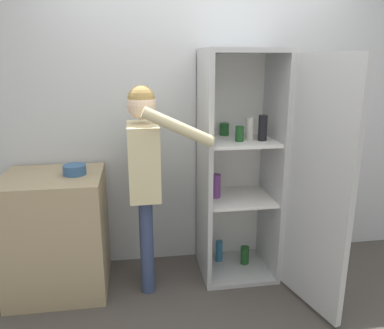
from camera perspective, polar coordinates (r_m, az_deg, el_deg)
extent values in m
plane|color=#4C4742|center=(2.82, 5.06, -22.73)|extent=(12.00, 12.00, 0.00)
cube|color=silver|center=(3.20, 1.44, 7.16)|extent=(7.00, 0.06, 2.55)
cube|color=#B7BABC|center=(3.38, 6.58, -15.26)|extent=(0.60, 0.56, 0.04)
cube|color=#B7BABC|center=(2.90, 7.72, 16.79)|extent=(0.60, 0.56, 0.04)
cube|color=white|center=(3.26, 5.86, 0.79)|extent=(0.60, 0.03, 1.76)
cube|color=#B7BABC|center=(2.96, 1.82, -0.71)|extent=(0.04, 0.56, 1.76)
cube|color=#B7BABC|center=(3.11, 12.14, -0.25)|extent=(0.03, 0.56, 1.76)
cube|color=white|center=(3.10, 6.95, -5.03)|extent=(0.53, 0.49, 0.02)
cube|color=white|center=(2.97, 7.25, 3.60)|extent=(0.53, 0.49, 0.02)
cube|color=#B7BABC|center=(2.66, 18.73, -3.43)|extent=(0.19, 0.59, 1.76)
cylinder|color=#723884|center=(3.03, 3.60, -3.28)|extent=(0.08, 0.08, 0.19)
cylinder|color=#1E5123|center=(3.37, 8.03, -13.52)|extent=(0.07, 0.07, 0.16)
cylinder|color=beige|center=(2.96, 8.82, 5.47)|extent=(0.07, 0.07, 0.17)
cylinder|color=#1E5123|center=(2.88, 7.26, 4.67)|extent=(0.07, 0.07, 0.12)
cylinder|color=#1E5123|center=(3.11, 4.96, 5.38)|extent=(0.07, 0.07, 0.10)
cylinder|color=teal|center=(3.38, 4.15, -13.00)|extent=(0.06, 0.06, 0.19)
cylinder|color=black|center=(2.93, 10.72, 5.50)|extent=(0.07, 0.07, 0.20)
cylinder|color=#384770|center=(3.07, -7.03, -10.90)|extent=(0.10, 0.10, 0.77)
cylinder|color=#384770|center=(2.92, -6.87, -12.29)|extent=(0.10, 0.10, 0.77)
cube|color=beige|center=(2.76, -7.39, 0.60)|extent=(0.23, 0.40, 0.54)
sphere|color=beige|center=(2.68, -7.70, 9.05)|extent=(0.21, 0.21, 0.21)
sphere|color=#AD894C|center=(2.68, -7.73, 9.83)|extent=(0.19, 0.19, 0.19)
cylinder|color=beige|center=(2.98, -7.55, 1.17)|extent=(0.08, 0.08, 0.51)
cylinder|color=beige|center=(2.50, -2.11, 5.71)|extent=(0.50, 0.09, 0.29)
cube|color=tan|center=(3.10, -19.88, -9.82)|extent=(0.73, 0.64, 0.93)
cylinder|color=#335B8E|center=(2.89, -17.46, -0.76)|extent=(0.17, 0.17, 0.07)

